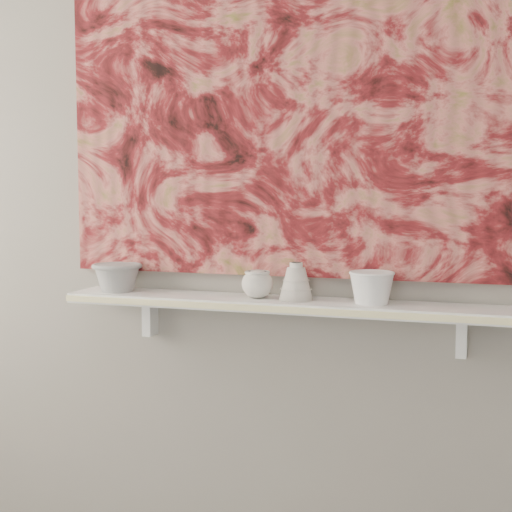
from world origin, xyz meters
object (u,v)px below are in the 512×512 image
at_px(bowl_grey, 117,277).
at_px(shelf, 289,305).
at_px(bell_vessel, 296,281).
at_px(cup_cream, 257,284).
at_px(painting, 297,94).
at_px(bowl_white, 372,287).

bearing_deg(bowl_grey, shelf, 0.00).
xyz_separation_m(shelf, bell_vessel, (0.02, 0.00, 0.07)).
xyz_separation_m(shelf, cup_cream, (-0.10, 0.00, 0.06)).
xyz_separation_m(painting, bowl_white, (0.24, -0.08, -0.56)).
bearing_deg(shelf, bell_vessel, 0.00).
bearing_deg(shelf, bowl_grey, 180.00).
relative_size(bowl_grey, cup_cream, 1.70).
bearing_deg(bowl_white, bell_vessel, 180.00).
bearing_deg(cup_cream, shelf, 0.00).
relative_size(shelf, bowl_grey, 8.75).
bearing_deg(shelf, painting, 90.00).
xyz_separation_m(painting, bowl_grey, (-0.57, -0.08, -0.56)).
relative_size(painting, cup_cream, 15.98).
distance_m(painting, bell_vessel, 0.56).
distance_m(painting, cup_cream, 0.58).
bearing_deg(bowl_grey, cup_cream, 0.00).
height_order(painting, cup_cream, painting).
xyz_separation_m(cup_cream, bell_vessel, (0.12, 0.00, 0.01)).
xyz_separation_m(bell_vessel, bowl_white, (0.22, 0.00, -0.01)).
height_order(shelf, cup_cream, cup_cream).
bearing_deg(bowl_white, cup_cream, 180.00).
height_order(shelf, bowl_white, bowl_white).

